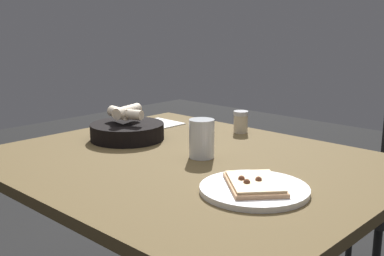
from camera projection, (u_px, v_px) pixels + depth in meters
The scene contains 6 objects.
dining_table at pixel (188, 180), 1.42m from camera, with size 1.14×0.94×0.76m.
pizza_plate at pixel (254, 188), 1.14m from camera, with size 0.26×0.26×0.04m.
bread_basket at pixel (127, 129), 1.63m from camera, with size 0.25×0.25×0.12m.
beer_glass at pixel (202, 141), 1.42m from camera, with size 0.08×0.08×0.11m.
pepper_shaker at pixel (241, 123), 1.73m from camera, with size 0.05×0.05×0.08m.
napkin at pixel (161, 123), 1.89m from camera, with size 0.16×0.12×0.00m.
Camera 1 is at (-0.93, 0.97, 1.16)m, focal length 44.88 mm.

